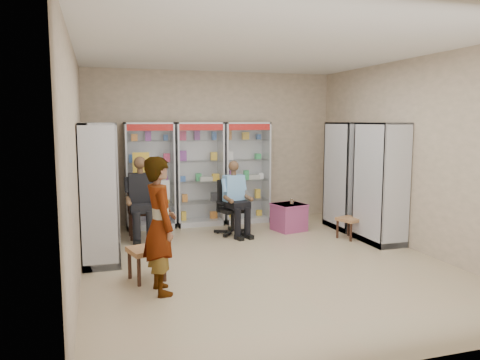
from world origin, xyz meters
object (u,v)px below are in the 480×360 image
object	(u,v)px
cabinet_back_mid	(199,174)
seated_shopkeeper	(233,200)
wooden_chair	(141,211)
woven_stool_a	(350,228)
cabinet_back_right	(246,172)
cabinet_right_far	(347,176)
office_chair	(232,207)
standing_man	(160,225)
cabinet_back_left	(150,176)
cabinet_left_far	(99,184)
pink_trunk	(289,217)
woven_stool_b	(147,264)
cabinet_left_near	(99,194)
cabinet_right_near	(380,183)

from	to	relation	value
cabinet_back_mid	seated_shopkeeper	size ratio (longest dim) A/B	1.61
wooden_chair	woven_stool_a	size ratio (longest dim) A/B	2.57
cabinet_back_right	cabinet_right_far	xyz separation A→B (m)	(1.63, -1.13, 0.00)
wooden_chair	seated_shopkeeper	distance (m)	1.63
office_chair	standing_man	distance (m)	3.02
cabinet_back_left	cabinet_left_far	distance (m)	1.32
office_chair	woven_stool_a	world-z (taller)	office_chair
cabinet_back_left	standing_man	world-z (taller)	cabinet_back_left
cabinet_back_left	cabinet_right_far	distance (m)	3.71
office_chair	woven_stool_a	bearing A→B (deg)	-38.80
wooden_chair	cabinet_back_right	bearing A→B (deg)	18.75
cabinet_right_far	pink_trunk	bearing A→B (deg)	82.82
pink_trunk	woven_stool_a	distance (m)	1.16
cabinet_left_far	seated_shopkeeper	size ratio (longest dim) A/B	1.61
woven_stool_a	standing_man	size ratio (longest dim) A/B	0.23
cabinet_back_left	woven_stool_a	size ratio (longest dim) A/B	5.47
woven_stool_b	cabinet_back_left	bearing A→B (deg)	82.65
wooden_chair	office_chair	world-z (taller)	office_chair
wooden_chair	office_chair	xyz separation A→B (m)	(1.60, -0.21, 0.02)
cabinet_right_far	cabinet_left_near	bearing A→B (deg)	101.41
wooden_chair	woven_stool_a	xyz separation A→B (m)	(3.45, -1.13, -0.29)
cabinet_right_far	seated_shopkeeper	bearing A→B (deg)	86.34
office_chair	seated_shopkeeper	bearing A→B (deg)	-102.37
cabinet_back_right	cabinet_left_near	bearing A→B (deg)	-144.35
cabinet_back_mid	cabinet_right_far	xyz separation A→B (m)	(2.58, -1.13, 0.00)
cabinet_left_far	woven_stool_a	xyz separation A→B (m)	(4.13, -0.93, -0.82)
cabinet_back_right	pink_trunk	xyz separation A→B (m)	(0.53, -0.99, -0.75)
wooden_chair	seated_shopkeeper	bearing A→B (deg)	-9.26
cabinet_back_mid	pink_trunk	world-z (taller)	cabinet_back_mid
cabinet_back_right	standing_man	distance (m)	4.10
wooden_chair	cabinet_left_far	bearing A→B (deg)	-163.61
cabinet_right_far	woven_stool_b	distance (m)	4.40
seated_shopkeeper	woven_stool_a	bearing A→B (deg)	-37.54
cabinet_right_far	woven_stool_a	world-z (taller)	cabinet_right_far
cabinet_back_mid	woven_stool_a	bearing A→B (deg)	-39.60
office_chair	woven_stool_a	distance (m)	2.09
cabinet_back_mid	woven_stool_b	world-z (taller)	cabinet_back_mid
cabinet_back_mid	office_chair	size ratio (longest dim) A/B	2.05
cabinet_back_mid	standing_man	xyz separation A→B (m)	(-1.22, -3.47, -0.19)
cabinet_left_far	seated_shopkeeper	xyz separation A→B (m)	(2.28, -0.06, -0.38)
office_chair	cabinet_right_far	bearing A→B (deg)	-17.34
cabinet_back_left	seated_shopkeeper	world-z (taller)	cabinet_back_left
cabinet_right_far	cabinet_left_far	world-z (taller)	same
cabinet_right_near	seated_shopkeeper	world-z (taller)	cabinet_right_near
woven_stool_a	woven_stool_b	xyz separation A→B (m)	(-3.58, -1.13, 0.03)
office_chair	standing_man	size ratio (longest dim) A/B	0.60
cabinet_right_far	woven_stool_a	xyz separation A→B (m)	(-0.33, -0.73, -0.82)
cabinet_right_far	standing_man	bearing A→B (deg)	121.68
cabinet_back_mid	woven_stool_b	size ratio (longest dim) A/B	4.74
pink_trunk	cabinet_right_far	bearing A→B (deg)	-7.18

